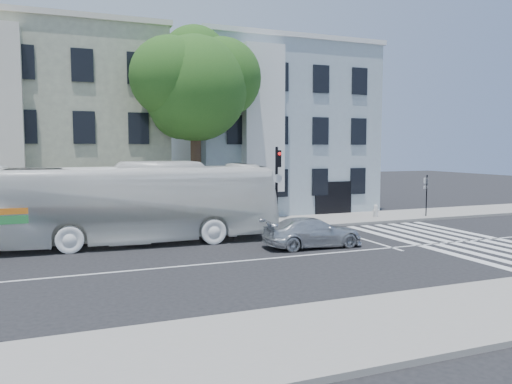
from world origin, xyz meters
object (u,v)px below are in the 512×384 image
sedan (312,232)px  fire_hydrant (376,210)px  bus (130,203)px  traffic_signal (277,176)px

sedan → fire_hydrant: (7.64, 6.18, -0.10)m
bus → fire_hydrant: size_ratio=17.43×
traffic_signal → fire_hydrant: (7.10, 1.17, -2.30)m
sedan → fire_hydrant: bearing=-48.6°
bus → traffic_signal: size_ratio=3.03×
sedan → fire_hydrant: size_ratio=5.81×
bus → sedan: (7.31, -3.75, -1.21)m
bus → traffic_signal: 8.01m
bus → fire_hydrant: bearing=-78.2°
sedan → traffic_signal: (0.54, 5.01, 2.20)m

